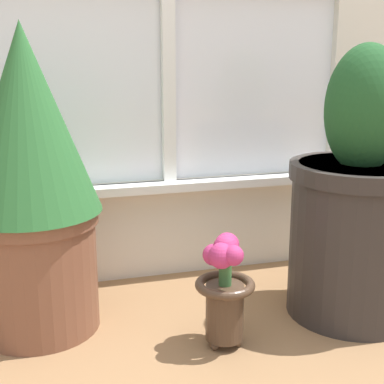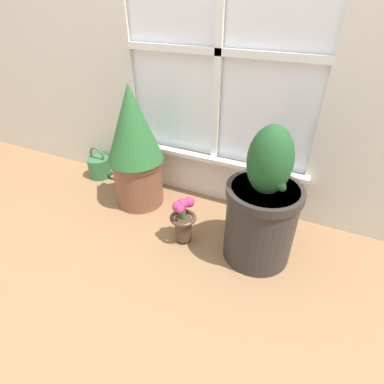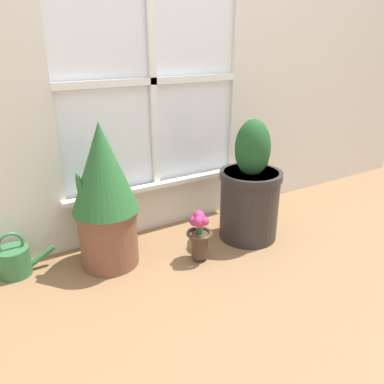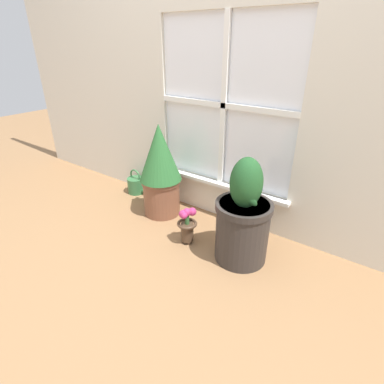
% 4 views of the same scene
% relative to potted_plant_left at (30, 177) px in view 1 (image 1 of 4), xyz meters
% --- Properties ---
extents(ground_plane, '(10.00, 10.00, 0.00)m').
position_rel_potted_plant_left_xyz_m(ground_plane, '(0.38, -0.35, -0.37)').
color(ground_plane, olive).
extents(potted_plant_left, '(0.32, 0.32, 0.71)m').
position_rel_potted_plant_left_xyz_m(potted_plant_left, '(0.00, 0.00, 0.00)').
color(potted_plant_left, brown).
rests_on(potted_plant_left, ground_plane).
extents(potted_plant_right, '(0.34, 0.34, 0.67)m').
position_rel_potted_plant_left_xyz_m(potted_plant_right, '(0.76, -0.14, -0.10)').
color(potted_plant_right, '#2D2826').
rests_on(potted_plant_right, ground_plane).
extents(flower_vase, '(0.13, 0.13, 0.26)m').
position_rel_potted_plant_left_xyz_m(flower_vase, '(0.40, -0.20, -0.23)').
color(flower_vase, '#473323').
rests_on(flower_vase, ground_plane).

